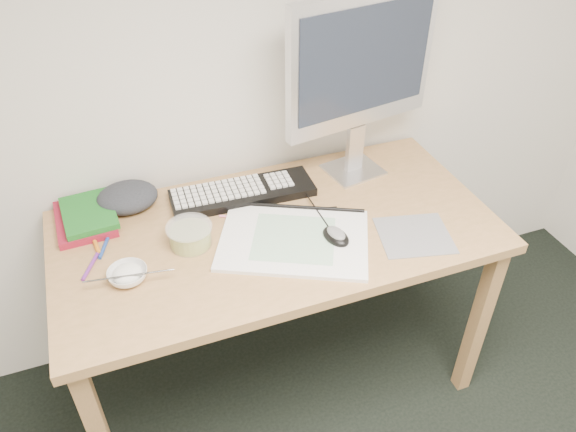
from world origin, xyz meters
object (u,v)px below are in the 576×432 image
(desk, at_px, (277,247))
(sketchpad, at_px, (294,240))
(monitor, at_px, (362,67))
(rice_bowl, at_px, (128,275))
(keyboard, at_px, (243,193))

(desk, height_order, sketchpad, sketchpad)
(monitor, bearing_deg, desk, -159.80)
(desk, height_order, rice_bowl, rice_bowl)
(sketchpad, bearing_deg, keyboard, 131.65)
(desk, xyz_separation_m, keyboard, (-0.05, 0.20, 0.10))
(desk, distance_m, keyboard, 0.23)
(keyboard, bearing_deg, monitor, 3.94)
(sketchpad, bearing_deg, desk, 134.42)
(keyboard, xyz_separation_m, monitor, (0.42, 0.01, 0.38))
(desk, xyz_separation_m, monitor, (0.37, 0.21, 0.48))
(desk, bearing_deg, sketchpad, -71.77)
(sketchpad, xyz_separation_m, rice_bowl, (-0.50, 0.01, 0.01))
(sketchpad, height_order, monitor, monitor)
(sketchpad, height_order, keyboard, keyboard)
(sketchpad, height_order, rice_bowl, rice_bowl)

